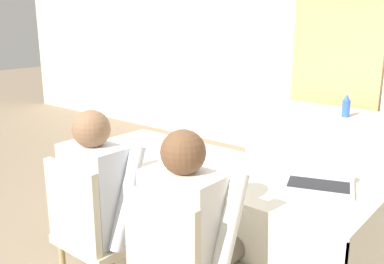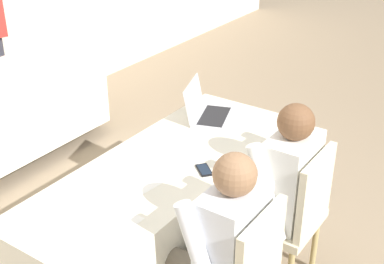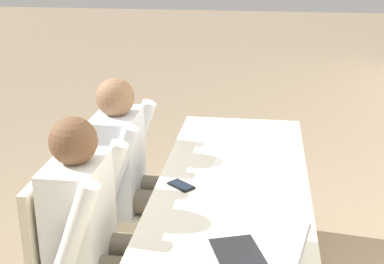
# 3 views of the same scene
# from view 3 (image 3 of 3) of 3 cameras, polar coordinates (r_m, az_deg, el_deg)

# --- Properties ---
(conference_table_near) EXTENTS (1.92, 0.70, 0.75)m
(conference_table_near) POSITION_cam_3_polar(r_m,az_deg,el_deg) (2.58, 4.23, -9.34)
(conference_table_near) COLOR silver
(conference_table_near) RESTS_ON ground_plane
(laptop) EXTENTS (0.43, 0.39, 0.24)m
(laptop) POSITION_cam_3_polar(r_m,az_deg,el_deg) (1.92, 6.57, -12.61)
(laptop) COLOR #B7B7BC
(laptop) RESTS_ON conference_table_near
(cell_phone) EXTENTS (0.13, 0.14, 0.01)m
(cell_phone) POSITION_cam_3_polar(r_m,az_deg,el_deg) (2.47, -1.17, -5.72)
(cell_phone) COLOR black
(cell_phone) RESTS_ON conference_table_near
(paper_beside_laptop) EXTENTS (0.25, 0.32, 0.00)m
(paper_beside_laptop) POSITION_cam_3_polar(r_m,az_deg,el_deg) (2.73, 5.54, -3.29)
(paper_beside_laptop) COLOR white
(paper_beside_laptop) RESTS_ON conference_table_near
(paper_centre_table) EXTENTS (0.22, 0.30, 0.00)m
(paper_centre_table) POSITION_cam_3_polar(r_m,az_deg,el_deg) (3.02, 3.37, -0.85)
(paper_centre_table) COLOR white
(paper_centre_table) RESTS_ON conference_table_near
(chair_near_left) EXTENTS (0.44, 0.44, 0.90)m
(chair_near_left) POSITION_cam_3_polar(r_m,az_deg,el_deg) (2.99, -8.16, -6.70)
(chair_near_left) COLOR tan
(chair_near_left) RESTS_ON ground_plane
(chair_near_right) EXTENTS (0.44, 0.44, 0.90)m
(chair_near_right) POSITION_cam_3_polar(r_m,az_deg,el_deg) (2.48, -12.15, -13.16)
(chair_near_right) COLOR tan
(chair_near_right) RESTS_ON ground_plane
(person_checkered_shirt) EXTENTS (0.50, 0.52, 1.16)m
(person_checkered_shirt) POSITION_cam_3_polar(r_m,az_deg,el_deg) (2.90, -6.35, -4.03)
(person_checkered_shirt) COLOR #665B4C
(person_checkered_shirt) RESTS_ON ground_plane
(person_white_shirt) EXTENTS (0.50, 0.52, 1.16)m
(person_white_shirt) POSITION_cam_3_polar(r_m,az_deg,el_deg) (2.36, -10.04, -10.20)
(person_white_shirt) COLOR #665B4C
(person_white_shirt) RESTS_ON ground_plane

